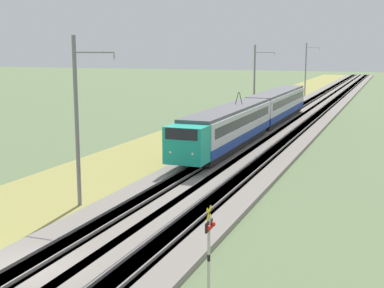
{
  "coord_description": "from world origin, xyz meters",
  "views": [
    {
      "loc": [
        -15.91,
        -13.07,
        8.7
      ],
      "look_at": [
        18.4,
        0.0,
        2.15
      ],
      "focal_mm": 50.0,
      "sensor_mm": 36.0,
      "label": 1
    }
  ],
  "objects_px": {
    "catenary_mast_near": "(78,121)",
    "catenary_mast_mid": "(255,82)",
    "crossing_signal_far": "(209,240)",
    "catenary_mast_far": "(306,69)",
    "passenger_train": "(257,113)"
  },
  "relations": [
    {
      "from": "crossing_signal_far",
      "to": "catenary_mast_mid",
      "type": "bearing_deg",
      "value": 102.35
    },
    {
      "from": "catenary_mast_near",
      "to": "catenary_mast_far",
      "type": "xyz_separation_m",
      "value": [
        77.57,
        0.0,
        0.21
      ]
    },
    {
      "from": "catenary_mast_near",
      "to": "catenary_mast_mid",
      "type": "bearing_deg",
      "value": -0.0
    },
    {
      "from": "passenger_train",
      "to": "crossing_signal_far",
      "type": "xyz_separation_m",
      "value": [
        -35.73,
        -7.16,
        -0.34
      ]
    },
    {
      "from": "crossing_signal_far",
      "to": "catenary_mast_far",
      "type": "xyz_separation_m",
      "value": [
        84.9,
        10.1,
        3.12
      ]
    },
    {
      "from": "passenger_train",
      "to": "crossing_signal_far",
      "type": "distance_m",
      "value": 36.44
    },
    {
      "from": "passenger_train",
      "to": "catenary_mast_near",
      "type": "bearing_deg",
      "value": -5.9
    },
    {
      "from": "catenary_mast_far",
      "to": "crossing_signal_far",
      "type": "bearing_deg",
      "value": -173.22
    },
    {
      "from": "catenary_mast_mid",
      "to": "crossing_signal_far",
      "type": "bearing_deg",
      "value": -167.65
    },
    {
      "from": "catenary_mast_near",
      "to": "catenary_mast_mid",
      "type": "relative_size",
      "value": 1.02
    },
    {
      "from": "catenary_mast_near",
      "to": "catenary_mast_far",
      "type": "bearing_deg",
      "value": 0.0
    },
    {
      "from": "catenary_mast_near",
      "to": "catenary_mast_mid",
      "type": "height_order",
      "value": "catenary_mast_near"
    },
    {
      "from": "passenger_train",
      "to": "catenary_mast_far",
      "type": "bearing_deg",
      "value": -176.58
    },
    {
      "from": "catenary_mast_mid",
      "to": "catenary_mast_far",
      "type": "bearing_deg",
      "value": 0.01
    },
    {
      "from": "passenger_train",
      "to": "catenary_mast_near",
      "type": "height_order",
      "value": "catenary_mast_near"
    }
  ]
}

